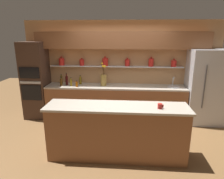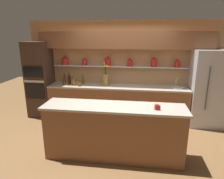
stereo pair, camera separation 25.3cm
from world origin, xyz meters
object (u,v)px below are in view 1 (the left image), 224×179
bottle_oil_2 (80,80)px  bottle_spirit_1 (61,82)px  bottle_wine_5 (67,80)px  bottle_oil_4 (71,82)px  sink_fixture (174,86)px  flower_vase (104,79)px  bottle_sauce_0 (77,84)px  bottle_oil_3 (61,80)px  refrigerator (205,87)px  coffee_mug (160,106)px  oven_tower (36,81)px

bottle_oil_2 → bottle_spirit_1: bearing=-154.0°
bottle_wine_5 → bottle_oil_4: bearing=-28.8°
sink_fixture → bottle_wine_5: bottle_wine_5 is taller
flower_vase → bottle_oil_4: 0.86m
bottle_oil_2 → sink_fixture: bearing=-3.0°
bottle_sauce_0 → bottle_oil_3: 0.62m
bottle_oil_3 → bottle_oil_4: bottle_oil_3 is taller
refrigerator → bottle_wine_5: bearing=179.2°
flower_vase → coffee_mug: 2.22m
refrigerator → sink_fixture: 0.78m
sink_fixture → bottle_oil_4: (-2.68, -0.08, 0.07)m
coffee_mug → bottle_oil_4: bearing=138.9°
coffee_mug → bottle_spirit_1: bearing=142.6°
oven_tower → bottle_oil_3: oven_tower is taller
bottle_sauce_0 → bottle_wine_5: bearing=150.7°
bottle_oil_4 → sink_fixture: bearing=1.6°
bottle_oil_3 → oven_tower: bearing=-164.6°
sink_fixture → coffee_mug: sink_fixture is taller
bottle_wine_5 → sink_fixture: bearing=-0.0°
bottle_sauce_0 → bottle_spirit_1: 0.44m
oven_tower → bottle_oil_4: (0.99, -0.06, -0.02)m
oven_tower → bottle_oil_2: 1.20m
sink_fixture → bottle_oil_4: size_ratio=1.37×
refrigerator → coffee_mug: refrigerator is taller
sink_fixture → flower_vase: bearing=179.6°
bottle_spirit_1 → bottle_oil_3: bearing=106.5°
oven_tower → bottle_oil_4: size_ratio=9.01×
flower_vase → bottle_spirit_1: (-1.12, -0.11, -0.09)m
bottle_oil_3 → bottle_wine_5: size_ratio=0.79×
refrigerator → sink_fixture: refrigerator is taller
bottle_oil_2 → bottle_oil_3: size_ratio=0.96×
refrigerator → bottle_spirit_1: bearing=-179.2°
flower_vase → bottle_oil_3: (-1.19, 0.16, -0.08)m
flower_vase → refrigerator: bearing=-1.3°
bottle_oil_2 → bottle_oil_4: 0.29m
bottle_oil_3 → bottle_oil_4: bearing=-35.6°
bottle_spirit_1 → bottle_oil_2: (0.46, 0.23, 0.00)m
flower_vase → coffee_mug: (1.19, -1.87, -0.04)m
flower_vase → bottle_spirit_1: bearing=-174.4°
sink_fixture → coffee_mug: 1.97m
bottle_sauce_0 → bottle_oil_4: bottle_oil_4 is taller
oven_tower → bottle_wine_5: bearing=0.9°
bottle_sauce_0 → bottle_spirit_1: bearing=169.9°
refrigerator → oven_tower: oven_tower is taller
bottle_spirit_1 → bottle_oil_2: bearing=26.0°
oven_tower → sink_fixture: (3.67, 0.01, -0.09)m
sink_fixture → coffee_mug: bearing=-109.0°
refrigerator → bottle_wine_5: refrigerator is taller
bottle_sauce_0 → coffee_mug: bearing=-42.0°
bottle_oil_2 → bottle_wine_5: bearing=-159.5°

